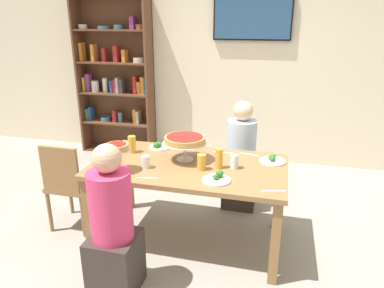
{
  "coord_description": "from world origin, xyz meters",
  "views": [
    {
      "loc": [
        0.73,
        -2.73,
        1.92
      ],
      "look_at": [
        0.0,
        0.1,
        0.89
      ],
      "focal_mm": 33.35,
      "sensor_mm": 36.0,
      "label": 1
    }
  ],
  "objects_px": {
    "chair_head_west": "(69,182)",
    "salad_plate_far_diner": "(272,160)",
    "cutlery_knife_far": "(127,143)",
    "television": "(252,16)",
    "cutlery_knife_near": "(274,191)",
    "diner_far_right": "(241,163)",
    "water_glass_clear_far": "(234,162)",
    "bookshelf": "(116,78)",
    "cutlery_fork_near": "(147,178)",
    "diner_near_left": "(113,231)",
    "personal_pizza_stand": "(117,151)",
    "cutlery_fork_far": "(249,154)",
    "water_glass_clear_near": "(146,162)",
    "cutlery_spare_fork": "(223,153)",
    "beer_glass_amber_tall": "(132,144)",
    "beer_glass_amber_short": "(202,162)",
    "beer_glass_amber_spare": "(219,158)",
    "salad_plate_spare": "(217,178)",
    "deep_dish_pizza_stand": "(185,141)",
    "dining_table": "(189,174)",
    "salad_plate_near_diner": "(159,146)"
  },
  "relations": [
    {
      "from": "chair_head_west",
      "to": "salad_plate_far_diner",
      "type": "bearing_deg",
      "value": 10.64
    },
    {
      "from": "salad_plate_far_diner",
      "to": "cutlery_knife_far",
      "type": "relative_size",
      "value": 1.25
    },
    {
      "from": "television",
      "to": "cutlery_knife_near",
      "type": "height_order",
      "value": "television"
    },
    {
      "from": "diner_far_right",
      "to": "water_glass_clear_far",
      "type": "distance_m",
      "value": 0.81
    },
    {
      "from": "bookshelf",
      "to": "cutlery_fork_near",
      "type": "bearing_deg",
      "value": -59.66
    },
    {
      "from": "diner_far_right",
      "to": "diner_near_left",
      "type": "bearing_deg",
      "value": -25.49
    },
    {
      "from": "personal_pizza_stand",
      "to": "cutlery_fork_far",
      "type": "relative_size",
      "value": 1.31
    },
    {
      "from": "water_glass_clear_near",
      "to": "cutlery_fork_far",
      "type": "relative_size",
      "value": 0.59
    },
    {
      "from": "cutlery_fork_far",
      "to": "cutlery_spare_fork",
      "type": "xyz_separation_m",
      "value": [
        -0.24,
        -0.01,
        0.0
      ]
    },
    {
      "from": "beer_glass_amber_tall",
      "to": "cutlery_spare_fork",
      "type": "height_order",
      "value": "beer_glass_amber_tall"
    },
    {
      "from": "bookshelf",
      "to": "cutlery_knife_far",
      "type": "bearing_deg",
      "value": -61.55
    },
    {
      "from": "beer_glass_amber_short",
      "to": "cutlery_spare_fork",
      "type": "height_order",
      "value": "beer_glass_amber_short"
    },
    {
      "from": "beer_glass_amber_spare",
      "to": "water_glass_clear_near",
      "type": "relative_size",
      "value": 1.6
    },
    {
      "from": "salad_plate_spare",
      "to": "beer_glass_amber_spare",
      "type": "height_order",
      "value": "beer_glass_amber_spare"
    },
    {
      "from": "beer_glass_amber_tall",
      "to": "cutlery_knife_far",
      "type": "distance_m",
      "value": 0.29
    },
    {
      "from": "bookshelf",
      "to": "salad_plate_far_diner",
      "type": "xyz_separation_m",
      "value": [
        2.32,
        -1.78,
        -0.36
      ]
    },
    {
      "from": "diner_near_left",
      "to": "beer_glass_amber_short",
      "type": "distance_m",
      "value": 0.89
    },
    {
      "from": "television",
      "to": "cutlery_fork_far",
      "type": "height_order",
      "value": "television"
    },
    {
      "from": "diner_near_left",
      "to": "deep_dish_pizza_stand",
      "type": "bearing_deg",
      "value": -19.6
    },
    {
      "from": "beer_glass_amber_spare",
      "to": "cutlery_knife_near",
      "type": "relative_size",
      "value": 0.94
    },
    {
      "from": "cutlery_fork_near",
      "to": "cutlery_spare_fork",
      "type": "height_order",
      "value": "same"
    },
    {
      "from": "salad_plate_spare",
      "to": "beer_glass_amber_spare",
      "type": "relative_size",
      "value": 1.3
    },
    {
      "from": "dining_table",
      "to": "salad_plate_near_diner",
      "type": "xyz_separation_m",
      "value": [
        -0.38,
        0.32,
        0.11
      ]
    },
    {
      "from": "chair_head_west",
      "to": "beer_glass_amber_tall",
      "type": "xyz_separation_m",
      "value": [
        0.54,
        0.25,
        0.33
      ]
    },
    {
      "from": "diner_far_right",
      "to": "beer_glass_amber_short",
      "type": "distance_m",
      "value": 0.93
    },
    {
      "from": "beer_glass_amber_spare",
      "to": "water_glass_clear_far",
      "type": "bearing_deg",
      "value": 11.48
    },
    {
      "from": "personal_pizza_stand",
      "to": "salad_plate_near_diner",
      "type": "bearing_deg",
      "value": 76.93
    },
    {
      "from": "personal_pizza_stand",
      "to": "bookshelf",
      "type": "bearing_deg",
      "value": 115.8
    },
    {
      "from": "salad_plate_near_diner",
      "to": "cutlery_fork_far",
      "type": "bearing_deg",
      "value": 2.69
    },
    {
      "from": "television",
      "to": "beer_glass_amber_short",
      "type": "relative_size",
      "value": 7.49
    },
    {
      "from": "water_glass_clear_near",
      "to": "cutlery_knife_near",
      "type": "height_order",
      "value": "water_glass_clear_near"
    },
    {
      "from": "salad_plate_far_diner",
      "to": "diner_far_right",
      "type": "bearing_deg",
      "value": 122.39
    },
    {
      "from": "cutlery_fork_near",
      "to": "cutlery_knife_near",
      "type": "xyz_separation_m",
      "value": [
        0.96,
        0.02,
        0.0
      ]
    },
    {
      "from": "water_glass_clear_far",
      "to": "diner_near_left",
      "type": "bearing_deg",
      "value": -134.28
    },
    {
      "from": "bookshelf",
      "to": "deep_dish_pizza_stand",
      "type": "height_order",
      "value": "bookshelf"
    },
    {
      "from": "chair_head_west",
      "to": "salad_plate_near_diner",
      "type": "distance_m",
      "value": 0.9
    },
    {
      "from": "diner_far_right",
      "to": "personal_pizza_stand",
      "type": "relative_size",
      "value": 4.87
    },
    {
      "from": "beer_glass_amber_short",
      "to": "beer_glass_amber_spare",
      "type": "xyz_separation_m",
      "value": [
        0.13,
        0.07,
        0.02
      ]
    },
    {
      "from": "salad_plate_near_diner",
      "to": "water_glass_clear_far",
      "type": "xyz_separation_m",
      "value": [
        0.77,
        -0.31,
        0.04
      ]
    },
    {
      "from": "bookshelf",
      "to": "television",
      "type": "xyz_separation_m",
      "value": [
        1.91,
        0.09,
        0.84
      ]
    },
    {
      "from": "bookshelf",
      "to": "cutlery_knife_near",
      "type": "bearing_deg",
      "value": -44.99
    },
    {
      "from": "salad_plate_near_diner",
      "to": "cutlery_spare_fork",
      "type": "distance_m",
      "value": 0.62
    },
    {
      "from": "diner_near_left",
      "to": "water_glass_clear_far",
      "type": "relative_size",
      "value": 9.59
    },
    {
      "from": "bookshelf",
      "to": "salad_plate_far_diner",
      "type": "relative_size",
      "value": 9.81
    },
    {
      "from": "dining_table",
      "to": "water_glass_clear_far",
      "type": "xyz_separation_m",
      "value": [
        0.39,
        0.01,
        0.15
      ]
    },
    {
      "from": "personal_pizza_stand",
      "to": "water_glass_clear_near",
      "type": "xyz_separation_m",
      "value": [
        0.19,
        0.12,
        -0.12
      ]
    },
    {
      "from": "cutlery_fork_far",
      "to": "cutlery_knife_near",
      "type": "bearing_deg",
      "value": 118.94
    },
    {
      "from": "diner_near_left",
      "to": "salad_plate_near_diner",
      "type": "relative_size",
      "value": 5.51
    },
    {
      "from": "chair_head_west",
      "to": "water_glass_clear_near",
      "type": "relative_size",
      "value": 8.21
    },
    {
      "from": "salad_plate_near_diner",
      "to": "beer_glass_amber_tall",
      "type": "bearing_deg",
      "value": -139.72
    }
  ]
}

